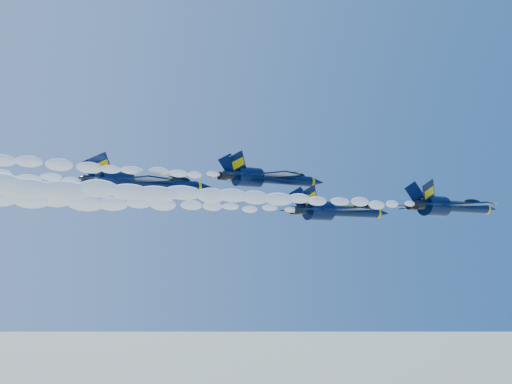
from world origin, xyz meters
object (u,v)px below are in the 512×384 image
jet_third (269,178)px  jet_fourth (144,183)px  jet_lead (451,206)px  jet_second (338,211)px

jet_third → jet_fourth: bearing=160.3°
jet_lead → jet_third: size_ratio=1.01×
jet_lead → jet_second: (-13.18, 9.07, -0.62)m
jet_fourth → jet_third: bearing=-19.7°
jet_fourth → jet_second: bearing=-27.2°
jet_lead → jet_second: bearing=145.5°
jet_lead → jet_fourth: size_ratio=0.93×
jet_second → jet_lead: bearing=-34.5°
jet_third → jet_fourth: jet_third is taller
jet_third → jet_fourth: size_ratio=0.93×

